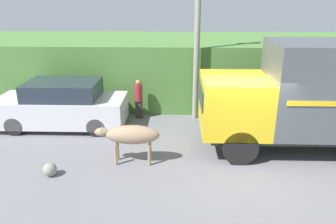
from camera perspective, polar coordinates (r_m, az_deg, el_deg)
ground_plane at (r=10.19m, az=12.65°, el=-8.36°), size 60.00×60.00×0.00m
hillside_embankment at (r=16.02m, az=8.77°, el=7.61°), size 32.00×5.59×2.78m
building_backdrop at (r=14.60m, az=-1.26°, el=6.65°), size 5.60×2.70×2.75m
cargo_truck at (r=10.97m, az=25.14°, el=2.72°), size 6.74×2.28×3.44m
brown_cow at (r=9.56m, az=-6.45°, el=-4.04°), size 1.89×0.56×1.18m
parked_suv at (r=12.75m, az=-17.96°, el=1.09°), size 4.70×1.89×1.75m
pedestrian_on_hill at (r=13.03m, az=-5.13°, el=2.58°), size 0.35×0.35×1.59m
utility_pole at (r=12.58m, az=5.12°, el=13.86°), size 0.90×0.22×6.63m
roadside_rock at (r=9.71m, az=-19.86°, el=-9.40°), size 0.38×0.38×0.38m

